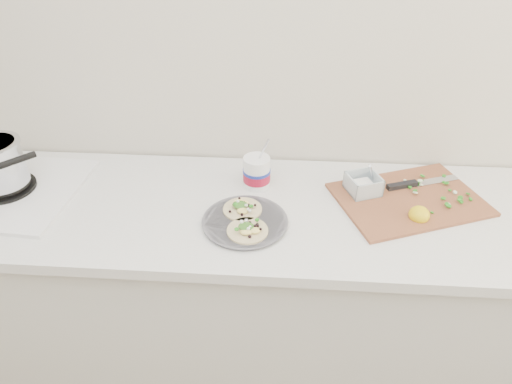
# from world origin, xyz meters

# --- Properties ---
(counter) EXTENTS (2.44, 0.66, 0.90)m
(counter) POSITION_xyz_m (0.00, 1.43, 0.45)
(counter) COLOR silver
(counter) RESTS_ON ground
(stove) EXTENTS (0.53, 0.50, 0.24)m
(stove) POSITION_xyz_m (-0.81, 1.44, 0.98)
(stove) COLOR silver
(stove) RESTS_ON counter
(taco_plate) EXTENTS (0.29, 0.29, 0.04)m
(taco_plate) POSITION_xyz_m (0.07, 1.32, 0.92)
(taco_plate) COLOR #58575E
(taco_plate) RESTS_ON counter
(tub) EXTENTS (0.10, 0.10, 0.23)m
(tub) POSITION_xyz_m (0.10, 1.55, 0.97)
(tub) COLOR white
(tub) RESTS_ON counter
(cutboard) EXTENTS (0.59, 0.50, 0.08)m
(cutboard) POSITION_xyz_m (0.63, 1.50, 0.92)
(cutboard) COLOR brown
(cutboard) RESTS_ON counter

